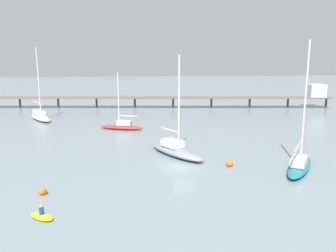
% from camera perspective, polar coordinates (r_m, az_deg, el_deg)
% --- Properties ---
extents(ground_plane, '(400.00, 400.00, 0.00)m').
position_cam_1_polar(ground_plane, '(39.80, 2.79, -6.87)').
color(ground_plane, gray).
extents(pier, '(89.54, 13.80, 6.04)m').
position_cam_1_polar(pier, '(86.52, 6.19, 5.13)').
color(pier, brown).
rests_on(pier, ground_plane).
extents(sailboat_gray, '(7.33, 9.98, 12.86)m').
position_cam_1_polar(sailboat_gray, '(44.15, 1.31, -3.93)').
color(sailboat_gray, gray).
rests_on(sailboat_gray, ground_plane).
extents(sailboat_cream, '(7.03, 9.72, 14.59)m').
position_cam_1_polar(sailboat_cream, '(73.94, -20.73, 1.62)').
color(sailboat_cream, beige).
rests_on(sailboat_cream, ground_plane).
extents(sailboat_red, '(8.11, 4.55, 10.08)m').
position_cam_1_polar(sailboat_red, '(60.62, -7.78, 0.08)').
color(sailboat_red, red).
rests_on(sailboat_red, ground_plane).
extents(sailboat_teal, '(7.13, 8.77, 14.38)m').
position_cam_1_polar(sailboat_teal, '(41.09, 21.26, -5.86)').
color(sailboat_teal, '#1E727A').
rests_on(sailboat_teal, ground_plane).
extents(dinghy_yellow, '(2.51, 2.37, 1.14)m').
position_cam_1_polar(dinghy_yellow, '(29.39, -20.48, -13.98)').
color(dinghy_yellow, yellow).
rests_on(dinghy_yellow, ground_plane).
extents(mooring_buoy_far, '(0.84, 0.84, 0.84)m').
position_cam_1_polar(mooring_buoy_far, '(40.37, 10.35, -6.16)').
color(mooring_buoy_far, orange).
rests_on(mooring_buoy_far, ground_plane).
extents(mooring_buoy_outer, '(0.77, 0.77, 0.77)m').
position_cam_1_polar(mooring_buoy_outer, '(33.93, -20.42, -10.20)').
color(mooring_buoy_outer, orange).
rests_on(mooring_buoy_outer, ground_plane).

